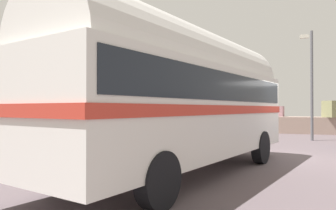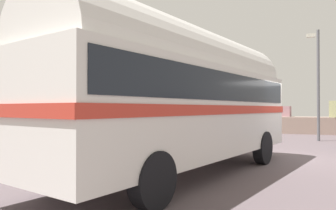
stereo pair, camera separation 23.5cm
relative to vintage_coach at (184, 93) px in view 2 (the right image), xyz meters
name	(u,v)px [view 2 (the right image)]	position (x,y,z in m)	size (l,w,h in m)	color
ground	(286,160)	(2.36, 3.34, -2.04)	(32.00, 26.00, 0.02)	#584B4F
breakwater	(294,123)	(2.68, 15.12, -1.33)	(31.36, 2.13, 2.42)	gray
vintage_coach	(184,93)	(0.00, 0.00, 0.00)	(4.49, 8.91, 3.70)	black
lamp_post	(317,78)	(3.75, 10.21, 1.16)	(0.58, 0.99, 5.63)	#5B5B60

